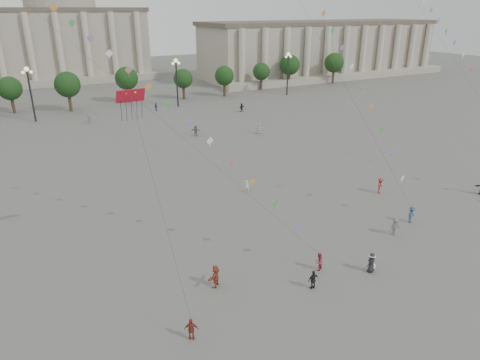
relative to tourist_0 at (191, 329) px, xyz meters
name	(u,v)px	position (x,y,z in m)	size (l,w,h in m)	color
ground	(311,288)	(10.60, 0.78, -0.84)	(360.00, 360.00, 0.00)	#52504E
hall_east	(323,49)	(85.60, 94.67, 7.59)	(84.00, 26.22, 17.20)	gray
hall_central	(64,31)	(10.60, 130.00, 13.39)	(48.30, 34.30, 35.50)	gray
tree_row	(101,83)	(10.60, 78.78, 4.55)	(137.12, 5.12, 8.00)	#372B1B
lamp_post_mid_west	(29,84)	(-4.40, 70.78, 6.51)	(2.00, 0.90, 10.65)	#262628
lamp_post_mid_east	(176,74)	(25.60, 70.78, 6.51)	(2.00, 0.90, 10.65)	#262628
lamp_post_far_east	(288,66)	(55.60, 70.78, 6.51)	(2.00, 0.90, 10.65)	#262628
person_crowd_0	(156,107)	(19.73, 68.78, 0.03)	(1.02, 0.43, 1.75)	navy
person_crowd_4	(89,119)	(4.69, 64.41, 0.04)	(1.63, 0.52, 1.76)	#BABAB6
person_crowd_6	(395,227)	(23.20, 3.92, 0.09)	(1.20, 0.69, 1.86)	#5C5C61
person_crowd_7	(259,129)	(30.18, 42.16, 0.09)	(1.72, 0.55, 1.85)	silver
person_crowd_8	(380,186)	(29.59, 12.25, 0.12)	(1.24, 0.72, 1.93)	maroon
person_crowd_9	(242,107)	(35.86, 59.06, 0.08)	(1.70, 0.54, 1.83)	black
person_crowd_12	(196,131)	(19.65, 46.06, 0.09)	(1.73, 0.55, 1.86)	slate
person_crowd_13	(247,186)	(15.51, 20.19, -0.07)	(0.56, 0.37, 1.54)	silver
tourist_0	(191,329)	(0.00, 0.00, 0.00)	(0.98, 0.41, 1.68)	maroon
tourist_1	(313,280)	(10.73, 0.70, -0.02)	(0.96, 0.40, 1.64)	black
tourist_2	(216,276)	(3.98, 4.66, 0.12)	(1.78, 0.57, 1.92)	#9C442A
kite_flyer_0	(319,262)	(12.76, 2.60, -0.03)	(0.79, 0.61, 1.62)	maroon
kite_flyer_1	(411,215)	(26.74, 5.02, 0.07)	(1.17, 0.67, 1.81)	navy
hat_person	(371,262)	(16.51, 0.25, 0.08)	(0.95, 0.71, 1.77)	black
dragon_kite	(132,106)	(-0.03, 10.34, 13.19)	(2.23, 5.56, 16.83)	#AB1221
kite_train_west	(38,1)	(-4.07, 26.50, 20.74)	(32.10, 44.77, 67.15)	#3F3F3F
kite_train_east	(435,19)	(50.04, 24.64, 18.57)	(18.78, 48.02, 62.38)	#3F3F3F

